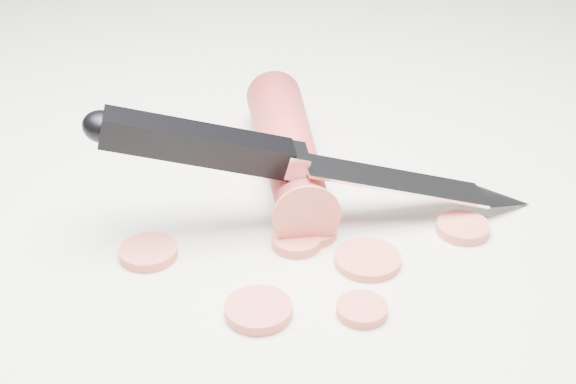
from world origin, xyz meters
name	(u,v)px	position (x,y,z in m)	size (l,w,h in m)	color
ground	(282,201)	(0.00, 0.00, 0.00)	(2.40, 2.40, 0.00)	silver
carrot	(288,148)	(0.02, 0.03, 0.02)	(0.04, 0.04, 0.18)	red
carrot_slice_0	(148,252)	(-0.10, -0.03, 0.00)	(0.04, 0.04, 0.01)	#E35A47
carrot_slice_1	(259,310)	(-0.06, -0.11, 0.00)	(0.04, 0.04, 0.01)	#E35A47
carrot_slice_2	(368,259)	(0.02, -0.09, 0.00)	(0.04, 0.04, 0.01)	#E35A47
carrot_slice_3	(310,231)	(0.00, -0.05, 0.00)	(0.03, 0.03, 0.01)	#E35A47
carrot_slice_4	(463,228)	(0.10, -0.08, 0.00)	(0.03, 0.03, 0.01)	#E35A47
carrot_slice_5	(296,241)	(-0.01, -0.05, 0.00)	(0.03, 0.03, 0.01)	#E35A47
carrot_slice_6	(362,310)	(0.00, -0.13, 0.00)	(0.03, 0.03, 0.01)	#E35A47
kitchen_knife	(321,159)	(0.02, -0.03, 0.04)	(0.30, 0.10, 0.09)	silver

